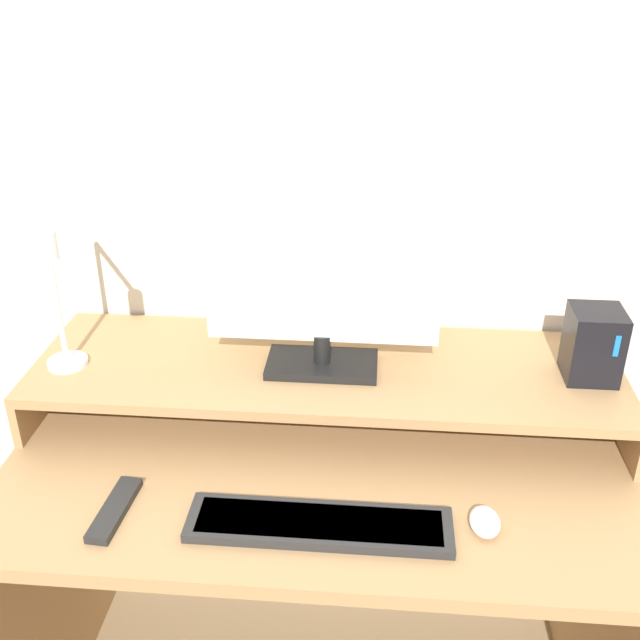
{
  "coord_description": "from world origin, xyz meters",
  "views": [
    {
      "loc": [
        0.11,
        -0.86,
        1.64
      ],
      "look_at": [
        -0.0,
        0.39,
        0.99
      ],
      "focal_mm": 42.0,
      "sensor_mm": 36.0,
      "label": 1
    }
  ],
  "objects_px": {
    "router_dock": "(593,344)",
    "keyboard": "(319,524)",
    "mouse": "(485,522)",
    "remote_control": "(115,510)",
    "desk_lamp": "(56,297)",
    "monitor": "(322,286)"
  },
  "relations": [
    {
      "from": "keyboard",
      "to": "mouse",
      "type": "relative_size",
      "value": 5.85
    },
    {
      "from": "monitor",
      "to": "keyboard",
      "type": "distance_m",
      "value": 0.47
    },
    {
      "from": "keyboard",
      "to": "mouse",
      "type": "distance_m",
      "value": 0.29
    },
    {
      "from": "monitor",
      "to": "desk_lamp",
      "type": "distance_m",
      "value": 0.52
    },
    {
      "from": "keyboard",
      "to": "remote_control",
      "type": "bearing_deg",
      "value": 178.67
    },
    {
      "from": "desk_lamp",
      "to": "router_dock",
      "type": "xyz_separation_m",
      "value": [
        1.07,
        0.11,
        -0.12
      ]
    },
    {
      "from": "monitor",
      "to": "keyboard",
      "type": "relative_size",
      "value": 1.02
    },
    {
      "from": "mouse",
      "to": "monitor",
      "type": "bearing_deg",
      "value": 133.67
    },
    {
      "from": "router_dock",
      "to": "desk_lamp",
      "type": "bearing_deg",
      "value": -174.12
    },
    {
      "from": "remote_control",
      "to": "mouse",
      "type": "bearing_deg",
      "value": 1.61
    },
    {
      "from": "router_dock",
      "to": "keyboard",
      "type": "bearing_deg",
      "value": -144.88
    },
    {
      "from": "router_dock",
      "to": "remote_control",
      "type": "distance_m",
      "value": 0.99
    },
    {
      "from": "router_dock",
      "to": "keyboard",
      "type": "xyz_separation_m",
      "value": [
        -0.53,
        -0.37,
        -0.18
      ]
    },
    {
      "from": "desk_lamp",
      "to": "mouse",
      "type": "distance_m",
      "value": 0.91
    },
    {
      "from": "desk_lamp",
      "to": "keyboard",
      "type": "bearing_deg",
      "value": -25.95
    },
    {
      "from": "router_dock",
      "to": "remote_control",
      "type": "relative_size",
      "value": 0.9
    },
    {
      "from": "router_dock",
      "to": "remote_control",
      "type": "height_order",
      "value": "router_dock"
    },
    {
      "from": "monitor",
      "to": "desk_lamp",
      "type": "height_order",
      "value": "desk_lamp"
    },
    {
      "from": "router_dock",
      "to": "keyboard",
      "type": "height_order",
      "value": "router_dock"
    },
    {
      "from": "desk_lamp",
      "to": "remote_control",
      "type": "relative_size",
      "value": 2.21
    },
    {
      "from": "mouse",
      "to": "remote_control",
      "type": "bearing_deg",
      "value": -178.39
    },
    {
      "from": "mouse",
      "to": "keyboard",
      "type": "bearing_deg",
      "value": -174.63
    }
  ]
}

